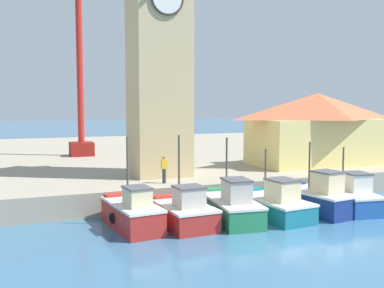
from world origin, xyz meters
name	(u,v)px	position (x,y,z in m)	size (l,w,h in m)	color
ground_plane	(316,250)	(0.00, 0.00, 0.00)	(300.00, 300.00, 0.00)	#386689
quay_wharf	(138,157)	(0.00, 28.49, 0.66)	(120.00, 40.00, 1.32)	#9E937F
fishing_boat_far_left	(132,213)	(-6.18, 5.83, 0.76)	(2.22, 4.53, 4.36)	#AD2823
fishing_boat_left_outer	(183,212)	(-3.74, 5.40, 0.71)	(2.39, 4.18, 4.41)	#AD2823
fishing_boat_left_inner	(231,206)	(-1.15, 5.45, 0.76)	(2.50, 5.18, 4.20)	#237A4C
fishing_boat_mid_left	(273,204)	(1.20, 5.25, 0.70)	(2.61, 5.01, 3.54)	#196B7F
fishing_boat_center	(317,198)	(3.95, 5.21, 0.80)	(2.72, 4.70, 3.83)	navy
fishing_boat_mid_right	(348,197)	(5.97, 5.07, 0.73)	(2.59, 4.69, 3.48)	#2356A8
clock_tower	(159,47)	(-2.57, 13.03, 9.51)	(4.00, 4.00, 17.23)	tan
warehouse_right	(317,128)	(10.17, 13.59, 4.09)	(10.24, 5.49, 5.40)	#E5D17A
port_crane_far	(80,63)	(-5.79, 25.95, 9.44)	(2.00, 7.92, 20.67)	maroon
dock_worker_near_tower	(164,169)	(-3.25, 9.93, 2.16)	(0.34, 0.22, 1.62)	#33333D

